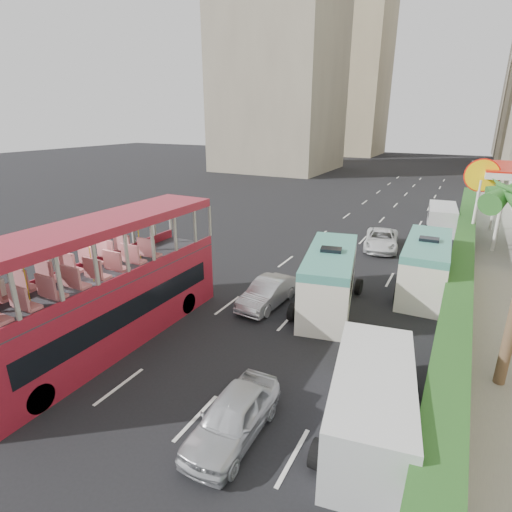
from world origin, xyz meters
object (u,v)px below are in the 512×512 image
Objects in this scene: minibus_far at (425,266)px; panel_van_far at (442,218)px; car_silver_lane_b at (233,435)px; car_silver_lane_a at (268,305)px; panel_van_near at (371,405)px; minibus_near at (329,279)px; van_asset at (380,248)px; double_decker_bus at (106,284)px.

panel_van_far is at bearing 88.40° from minibus_far.
car_silver_lane_b is at bearing -102.63° from panel_van_far.
panel_van_near reaches higher than car_silver_lane_a.
minibus_near is 17.80m from panel_van_far.
car_silver_lane_a is 19.72m from panel_van_far.
panel_van_near is (3.65, -7.45, -0.34)m from minibus_near.
car_silver_lane_a is 0.62× the size of minibus_near.
minibus_near is (-0.43, -10.36, 1.40)m from van_asset.
minibus_near reaches higher than panel_van_near.
double_decker_bus reaches higher than minibus_far.
car_silver_lane_b is (6.97, -2.08, -2.53)m from double_decker_bus.
car_silver_lane_a is 8.54m from car_silver_lane_b.
car_silver_lane_b is 4.02m from panel_van_near.
van_asset is 0.73× the size of minibus_near.
van_asset is 18.13m from panel_van_near.
panel_van_near reaches higher than car_silver_lane_b.
minibus_far is 11.47m from panel_van_near.
minibus_far is at bearing 73.62° from car_silver_lane_b.
minibus_far is 13.40m from panel_van_far.
double_decker_bus is at bearing -120.31° from car_silver_lane_a.
panel_van_near is (3.22, -17.81, 1.07)m from van_asset.
panel_van_far is (3.27, 7.05, 1.00)m from van_asset.
double_decker_bus is at bearing -121.20° from van_asset.
van_asset is at bearing 116.05° from minibus_far.
panel_van_far is (3.71, 17.41, -0.41)m from minibus_near.
car_silver_lane_b is 13.84m from minibus_far.
minibus_near is at bearing -107.24° from panel_van_far.
car_silver_lane_b is at bearing -107.25° from minibus_far.
panel_van_near reaches higher than van_asset.
minibus_near is at bearing 29.45° from car_silver_lane_a.
van_asset is (3.06, 11.60, 0.00)m from car_silver_lane_a.
panel_van_far is at bearing 75.49° from car_silver_lane_a.
double_decker_bus reaches higher than van_asset.
panel_van_near reaches higher than panel_van_far.
panel_van_far reaches higher than car_silver_lane_b.
panel_van_far is at bearing 80.04° from panel_van_near.
minibus_near is at bearing -101.37° from van_asset.
double_decker_bus is 2.36× the size of van_asset.
double_decker_bus reaches higher than minibus_near.
minibus_far is at bearing 79.29° from panel_van_near.
minibus_near is 5.55m from minibus_far.
double_decker_bus is 10.50m from panel_van_near.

